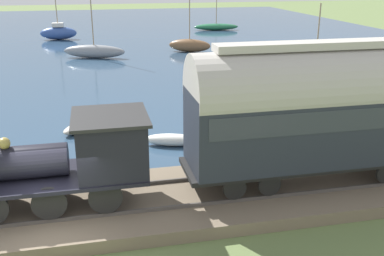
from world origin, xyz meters
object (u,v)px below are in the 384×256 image
at_px(sailboat_red, 314,73).
at_px(sailboat_blue, 58,33).
at_px(rowboat_near_shore, 172,140).
at_px(steam_locomotive, 72,155).
at_px(sailboat_green, 216,27).
at_px(sailboat_gray, 94,51).
at_px(sailboat_brown, 190,45).
at_px(rowboat_mid_harbor, 256,96).
at_px(passenger_coach, 323,106).
at_px(rowboat_off_pier, 79,128).

xyz_separation_m(sailboat_red, sailboat_blue, (25.79, 18.90, 0.12)).
relative_size(sailboat_blue, rowboat_near_shore, 2.65).
bearing_deg(steam_locomotive, sailboat_green, -20.73).
bearing_deg(sailboat_gray, sailboat_brown, -62.56).
bearing_deg(sailboat_gray, rowboat_near_shore, -152.98).
relative_size(sailboat_brown, sailboat_gray, 0.64).
distance_m(steam_locomotive, sailboat_green, 48.60).
bearing_deg(sailboat_red, rowboat_mid_harbor, 145.20).
distance_m(passenger_coach, sailboat_green, 46.35).
relative_size(sailboat_gray, rowboat_off_pier, 4.18).
xyz_separation_m(steam_locomotive, rowboat_near_shore, (5.48, -4.10, -1.88)).
xyz_separation_m(passenger_coach, sailboat_red, (15.26, -7.72, -2.53)).
xyz_separation_m(sailboat_red, rowboat_near_shore, (-9.78, 11.98, -0.39)).
bearing_deg(sailboat_blue, sailboat_red, -140.72).
height_order(sailboat_brown, rowboat_mid_harbor, sailboat_brown).
distance_m(passenger_coach, rowboat_off_pier, 12.17).
bearing_deg(sailboat_red, rowboat_off_pier, 138.09).
distance_m(rowboat_near_shore, rowboat_off_pier, 5.01).
bearing_deg(rowboat_near_shore, passenger_coach, -124.79).
bearing_deg(rowboat_off_pier, sailboat_blue, -43.43).
bearing_deg(sailboat_brown, rowboat_mid_harbor, -151.38).
distance_m(sailboat_red, rowboat_off_pier, 17.63).
height_order(sailboat_brown, sailboat_red, sailboat_red).
height_order(passenger_coach, rowboat_near_shore, passenger_coach).
relative_size(sailboat_gray, rowboat_near_shore, 3.19).
bearing_deg(passenger_coach, rowboat_mid_harbor, -10.27).
distance_m(sailboat_red, sailboat_gray, 19.98).
bearing_deg(sailboat_gray, rowboat_mid_harbor, -130.50).
bearing_deg(rowboat_near_shore, sailboat_green, -0.80).
distance_m(sailboat_gray, sailboat_green, 23.51).
height_order(steam_locomotive, sailboat_brown, sailboat_brown).
distance_m(steam_locomotive, rowboat_near_shore, 7.10).
distance_m(sailboat_blue, sailboat_green, 20.48).
relative_size(sailboat_green, rowboat_off_pier, 4.09).
xyz_separation_m(steam_locomotive, sailboat_blue, (41.05, 2.82, -1.36)).
bearing_deg(sailboat_red, sailboat_gray, 73.61).
bearing_deg(steam_locomotive, sailboat_red, -46.50).
relative_size(passenger_coach, sailboat_green, 1.17).
height_order(steam_locomotive, sailboat_gray, sailboat_gray).
xyz_separation_m(sailboat_gray, rowboat_off_pier, (-20.13, 1.08, -0.40)).
relative_size(steam_locomotive, sailboat_gray, 0.79).
bearing_deg(sailboat_brown, passenger_coach, -156.07).
height_order(sailboat_gray, rowboat_off_pier, sailboat_gray).
xyz_separation_m(passenger_coach, rowboat_off_pier, (8.24, 8.45, -2.97)).
xyz_separation_m(rowboat_near_shore, rowboat_off_pier, (2.76, 4.18, -0.05)).
relative_size(sailboat_brown, sailboat_blue, 0.77).
distance_m(sailboat_gray, rowboat_off_pier, 20.16).
xyz_separation_m(passenger_coach, sailboat_gray, (28.37, 7.36, -2.56)).
distance_m(sailboat_red, sailboat_blue, 31.98).
height_order(rowboat_near_shore, rowboat_mid_harbor, rowboat_near_shore).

